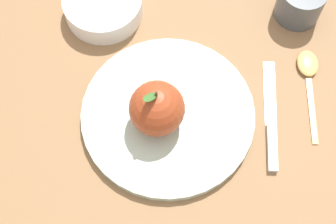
{
  "coord_description": "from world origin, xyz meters",
  "views": [
    {
      "loc": [
        0.2,
        0.24,
        0.68
      ],
      "look_at": [
        0.03,
        0.0,
        0.02
      ],
      "focal_mm": 51.42,
      "sensor_mm": 36.0,
      "label": 1
    }
  ],
  "objects_px": {
    "side_bowl": "(103,4)",
    "cup": "(301,1)",
    "knife": "(271,124)",
    "apple": "(156,108)",
    "spoon": "(309,73)",
    "dinner_plate": "(168,115)"
  },
  "relations": [
    {
      "from": "dinner_plate",
      "to": "knife",
      "type": "relative_size",
      "value": 1.7
    },
    {
      "from": "dinner_plate",
      "to": "apple",
      "type": "distance_m",
      "value": 0.05
    },
    {
      "from": "side_bowl",
      "to": "cup",
      "type": "distance_m",
      "value": 0.33
    },
    {
      "from": "dinner_plate",
      "to": "apple",
      "type": "height_order",
      "value": "apple"
    },
    {
      "from": "apple",
      "to": "spoon",
      "type": "relative_size",
      "value": 0.68
    },
    {
      "from": "apple",
      "to": "side_bowl",
      "type": "height_order",
      "value": "apple"
    },
    {
      "from": "side_bowl",
      "to": "cup",
      "type": "xyz_separation_m",
      "value": [
        -0.27,
        0.19,
        0.01
      ]
    },
    {
      "from": "cup",
      "to": "dinner_plate",
      "type": "bearing_deg",
      "value": 6.45
    },
    {
      "from": "apple",
      "to": "side_bowl",
      "type": "xyz_separation_m",
      "value": [
        -0.04,
        -0.22,
        -0.03
      ]
    },
    {
      "from": "side_bowl",
      "to": "apple",
      "type": "bearing_deg",
      "value": 79.18
    },
    {
      "from": "side_bowl",
      "to": "knife",
      "type": "relative_size",
      "value": 0.84
    },
    {
      "from": "knife",
      "to": "apple",
      "type": "bearing_deg",
      "value": -36.41
    },
    {
      "from": "dinner_plate",
      "to": "knife",
      "type": "bearing_deg",
      "value": 140.05
    },
    {
      "from": "knife",
      "to": "spoon",
      "type": "height_order",
      "value": "spoon"
    },
    {
      "from": "knife",
      "to": "side_bowl",
      "type": "bearing_deg",
      "value": -73.04
    },
    {
      "from": "dinner_plate",
      "to": "knife",
      "type": "distance_m",
      "value": 0.16
    },
    {
      "from": "spoon",
      "to": "cup",
      "type": "bearing_deg",
      "value": -121.75
    },
    {
      "from": "apple",
      "to": "spoon",
      "type": "xyz_separation_m",
      "value": [
        -0.25,
        0.07,
        -0.05
      ]
    },
    {
      "from": "apple",
      "to": "spoon",
      "type": "bearing_deg",
      "value": 164.26
    },
    {
      "from": "side_bowl",
      "to": "knife",
      "type": "distance_m",
      "value": 0.34
    },
    {
      "from": "dinner_plate",
      "to": "cup",
      "type": "distance_m",
      "value": 0.29
    },
    {
      "from": "dinner_plate",
      "to": "cup",
      "type": "relative_size",
      "value": 3.5
    }
  ]
}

